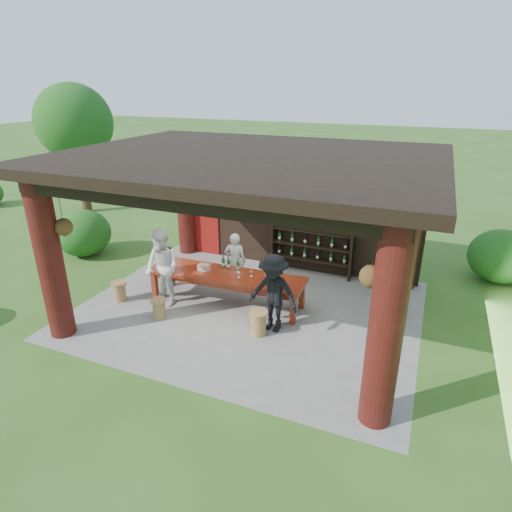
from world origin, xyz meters
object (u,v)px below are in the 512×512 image
at_px(stool_near_left, 159,308).
at_px(stool_near_right, 258,322).
at_px(wine_shelf, 312,239).
at_px(napkin_basket, 204,267).
at_px(tasting_table, 226,278).
at_px(guest_woman, 162,268).
at_px(guest_man, 273,293).
at_px(stool_far_left, 119,291).
at_px(host, 235,261).

distance_m(stool_near_left, stool_near_right, 2.27).
xyz_separation_m(wine_shelf, napkin_basket, (-1.89, -2.42, -0.16)).
bearing_deg(stool_near_left, tasting_table, 47.98).
relative_size(stool_near_right, guest_woman, 0.29).
distance_m(guest_woman, guest_man, 2.73).
height_order(stool_far_left, guest_man, guest_man).
relative_size(guest_woman, guest_man, 1.07).
height_order(tasting_table, stool_near_right, tasting_table).
relative_size(host, napkin_basket, 5.60).
bearing_deg(wine_shelf, guest_man, -88.85).
bearing_deg(stool_near_right, guest_woman, 171.36).
distance_m(wine_shelf, stool_near_right, 3.42).
relative_size(tasting_table, stool_near_right, 7.04).
relative_size(stool_near_right, napkin_basket, 2.01).
relative_size(stool_near_left, stool_near_right, 0.87).
relative_size(stool_far_left, guest_woman, 0.26).
height_order(wine_shelf, guest_man, wine_shelf).
bearing_deg(guest_woman, napkin_basket, 58.13).
bearing_deg(wine_shelf, guest_woman, -132.02).
xyz_separation_m(guest_man, napkin_basket, (-1.96, 0.64, -0.02)).
distance_m(stool_near_right, stool_far_left, 3.58).
xyz_separation_m(stool_far_left, guest_woman, (1.05, 0.30, 0.65)).
relative_size(stool_near_right, stool_far_left, 1.10).
xyz_separation_m(tasting_table, guest_woman, (-1.34, -0.57, 0.26)).
distance_m(guest_man, napkin_basket, 2.06).
bearing_deg(stool_near_left, guest_man, 11.83).
relative_size(stool_near_left, host, 0.31).
distance_m(tasting_table, guest_man, 1.56).
height_order(stool_near_right, napkin_basket, napkin_basket).
bearing_deg(guest_woman, wine_shelf, 71.00).
height_order(stool_near_right, guest_woman, guest_woman).
distance_m(wine_shelf, napkin_basket, 3.08).
xyz_separation_m(wine_shelf, host, (-1.47, -1.62, -0.25)).
xyz_separation_m(tasting_table, host, (-0.14, 0.78, 0.09)).
bearing_deg(stool_near_left, wine_shelf, 56.14).
relative_size(wine_shelf, stool_near_right, 4.21).
height_order(stool_near_left, stool_far_left, stool_far_left).
xyz_separation_m(stool_near_right, stool_far_left, (-3.58, 0.08, -0.03)).
distance_m(tasting_table, napkin_basket, 0.59).
bearing_deg(stool_far_left, wine_shelf, 41.26).
height_order(tasting_table, stool_near_left, tasting_table).
height_order(stool_far_left, host, host).
bearing_deg(tasting_table, stool_near_right, -38.63).
distance_m(stool_far_left, guest_man, 3.83).
bearing_deg(guest_man, host, 143.96).
xyz_separation_m(guest_woman, guest_man, (2.73, -0.10, -0.06)).
bearing_deg(napkin_basket, wine_shelf, 51.92).
xyz_separation_m(stool_near_right, host, (-1.33, 1.73, 0.45)).
bearing_deg(tasting_table, wine_shelf, 60.88).
distance_m(stool_far_left, guest_woman, 1.27).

